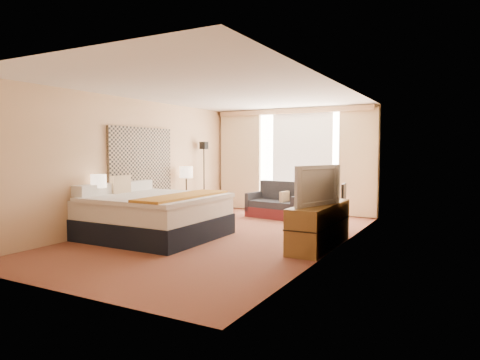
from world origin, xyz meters
The scene contains 21 objects.
floor centered at (0.00, 0.00, 0.00)m, with size 4.20×7.00×0.02m, color #59191C.
ceiling centered at (0.00, 0.00, 2.60)m, with size 4.20×7.00×0.02m, color silver.
wall_back centered at (0.00, 3.50, 1.30)m, with size 4.20×0.02×2.60m, color #E5B88C.
wall_front centered at (0.00, -3.50, 1.30)m, with size 4.20×0.02×2.60m, color #E5B88C.
wall_left centered at (-2.10, 0.00, 1.30)m, with size 0.02×7.00×2.60m, color #E5B88C.
wall_right centered at (2.10, 0.00, 1.30)m, with size 0.02×7.00×2.60m, color #E5B88C.
headboard centered at (-2.06, 0.20, 1.28)m, with size 0.06×1.85×1.50m, color black.
nightstand_left centered at (-1.87, -1.05, 0.28)m, with size 0.45×0.52×0.55m, color olive.
nightstand_right centered at (-1.87, 1.45, 0.28)m, with size 0.45×0.52×0.55m, color olive.
media_dresser centered at (1.83, 0.00, 0.35)m, with size 0.50×1.80×0.70m, color olive.
window centered at (0.25, 3.47, 1.32)m, with size 2.30×0.02×2.30m, color white.
curtains centered at (0.00, 3.39, 1.41)m, with size 4.12×0.19×2.56m.
bed centered at (-1.06, -0.65, 0.40)m, with size 2.24×2.05×1.09m.
loveseat centered at (0.02, 2.49, 0.27)m, with size 1.42×0.90×0.83m.
floor_lamp centered at (-1.90, 2.30, 1.25)m, with size 0.22×0.22×1.77m.
desk_chair centered at (1.73, 1.40, 0.41)m, with size 0.45×0.45×0.93m.
lamp_left centered at (-1.91, -1.11, 1.00)m, with size 0.27×0.27×0.58m.
lamp_right centered at (-1.85, 1.48, 1.04)m, with size 0.30×0.30×0.63m.
tissue_box centered at (-1.85, -1.08, 0.61)m, with size 0.13×0.13×0.12m, color #81A4C8.
telephone centered at (-1.83, 1.45, 0.58)m, with size 0.16×0.12×0.06m, color black.
television centered at (1.78, -0.21, 1.01)m, with size 1.09×0.14×0.63m, color black.
Camera 1 is at (3.96, -6.60, 1.56)m, focal length 32.00 mm.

